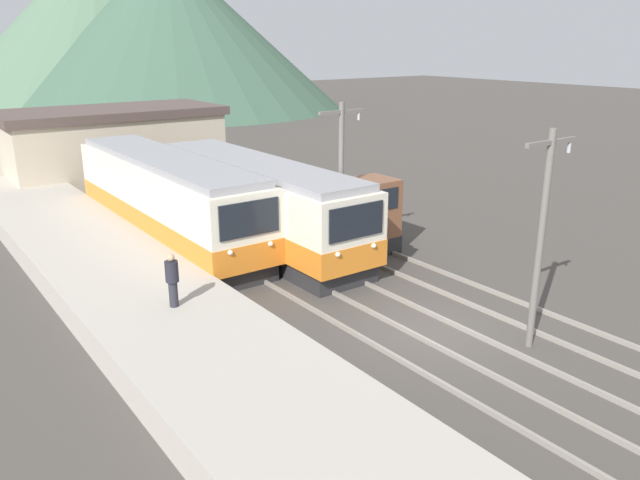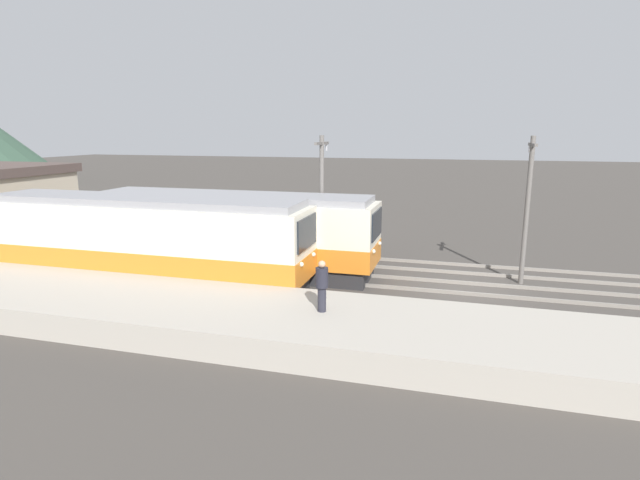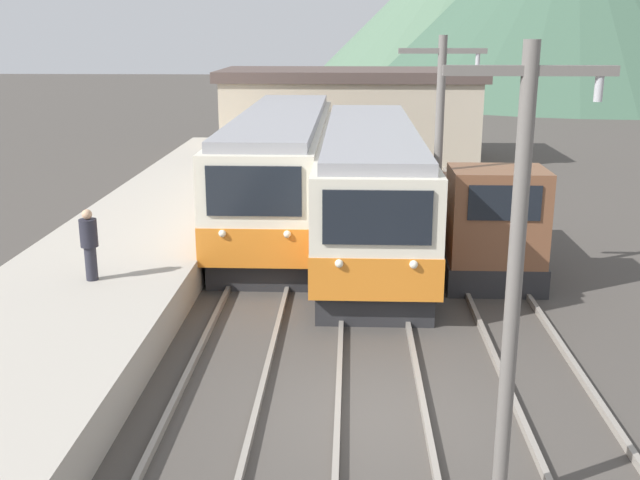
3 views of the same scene
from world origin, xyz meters
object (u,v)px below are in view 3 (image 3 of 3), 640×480
Objects in this scene: commuter_train_left at (282,173)px; commuter_train_center at (370,192)px; shunting_locomotive at (484,225)px; person_on_platform at (89,242)px; catenary_mast_near at (516,268)px; catenary_mast_mid at (438,155)px.

commuter_train_center is (2.80, -2.61, -0.04)m from commuter_train_left.
person_on_platform is at bearing -157.01° from shunting_locomotive.
catenary_mast_near reaches higher than commuter_train_center.
commuter_train_left reaches higher than commuter_train_center.
commuter_train_center is 8.21× the size of person_on_platform.
catenary_mast_near is 8.67m from catenary_mast_mid.
commuter_train_center reaches higher than shunting_locomotive.
commuter_train_center is at bearing 146.95° from shunting_locomotive.
commuter_train_left is 9.15m from person_on_platform.
shunting_locomotive reaches higher than person_on_platform.
commuter_train_left is 3.83m from commuter_train_center.
person_on_platform is (-7.74, 6.54, -1.61)m from catenary_mast_near.
catenary_mast_near is at bearing -90.00° from catenary_mast_mid.
catenary_mast_near reaches higher than person_on_platform.
catenary_mast_near is (1.51, -12.40, 1.69)m from commuter_train_center.
commuter_train_center is 12.61m from catenary_mast_near.
commuter_train_left reaches higher than shunting_locomotive.
commuter_train_left is 7.40m from shunting_locomotive.
commuter_train_center is 2.43× the size of shunting_locomotive.
commuter_train_center is 2.15× the size of catenary_mast_mid.
commuter_train_center is 8.55m from person_on_platform.
commuter_train_left is at bearing 141.78° from shunting_locomotive.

